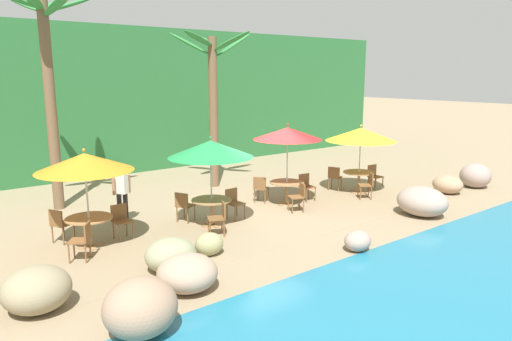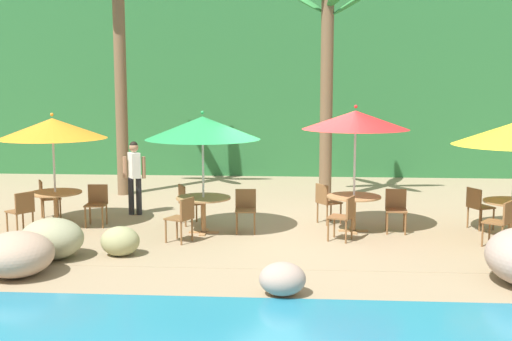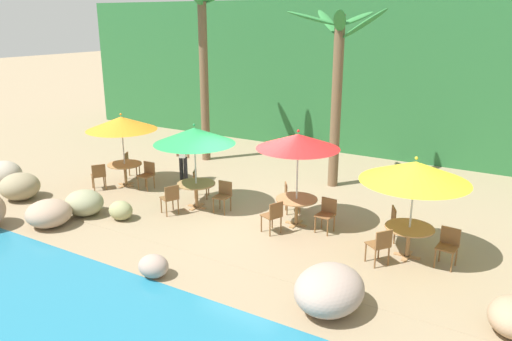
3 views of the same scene
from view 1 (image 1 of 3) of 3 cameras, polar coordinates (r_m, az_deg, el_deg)
ground_plane at (r=14.26m, az=0.39°, el=-5.13°), size 120.00×120.00×0.00m
terrace_deck at (r=14.26m, az=0.39°, el=-5.11°), size 18.00×5.20×0.01m
foliage_backdrop at (r=21.50m, az=-14.70°, el=8.28°), size 28.00×2.40×6.00m
rock_seawall at (r=11.01m, az=1.87°, el=-8.05°), size 17.74×3.34×0.95m
umbrella_orange at (r=11.69m, az=-19.96°, el=0.94°), size 2.24×2.24×2.41m
dining_table_orange at (r=12.03m, az=-19.48°, el=-5.93°), size 1.10×1.10×0.74m
chair_orange_seaward at (r=12.45m, az=-15.96°, el=-5.61°), size 0.44×0.45×0.87m
chair_orange_inland at (r=12.58m, az=-22.58°, el=-5.89°), size 0.58×0.57×0.87m
chair_orange_left at (r=11.26m, az=-20.14°, el=-7.71°), size 0.59×0.59×0.87m
umbrella_green at (r=12.67m, az=-5.50°, el=2.61°), size 2.30×2.30×2.48m
dining_table_green at (r=12.99m, az=-5.37°, el=-4.03°), size 1.10×1.10×0.74m
chair_green_seaward at (r=13.59m, az=-2.70°, el=-3.73°), size 0.45×0.46×0.87m
chair_green_inland at (r=13.39m, az=-8.70°, el=-4.09°), size 0.57×0.57×0.87m
chair_green_left at (r=12.22m, az=-4.43°, el=-5.51°), size 0.57×0.56×0.87m
umbrella_red at (r=14.73m, az=3.83°, el=4.47°), size 2.16×2.16×2.59m
dining_table_red at (r=15.03m, az=3.74°, el=-1.85°), size 1.10×1.10×0.74m
chair_red_seaward at (r=15.63m, az=6.04°, el=-1.74°), size 0.45×0.46×0.87m
chair_red_inland at (r=15.21m, az=0.56°, el=-2.05°), size 0.59×0.59×0.87m
chair_red_left at (r=14.31m, az=5.19°, el=-2.98°), size 0.55×0.55×0.87m
umbrella_yellow at (r=16.68m, az=12.52°, el=4.27°), size 2.41×2.41×2.40m
dining_table_yellow at (r=16.92m, az=12.31°, el=-0.58°), size 1.10×1.10×0.74m
chair_yellow_seaward at (r=17.60m, az=14.04°, el=-0.52°), size 0.45×0.46×0.87m
chair_yellow_inland at (r=17.07m, az=9.45°, el=-0.71°), size 0.57×0.57×0.87m
chair_yellow_left at (r=16.16m, az=13.31°, el=-1.56°), size 0.59×0.59×0.87m
palm_tree_nearest at (r=15.39m, az=-23.85°, el=11.15°), size 2.98×2.84×6.41m
palm_tree_second at (r=17.22m, az=-5.23°, el=10.09°), size 3.09×3.15×5.58m
waiter_in_white at (r=13.57m, az=-15.89°, el=-2.13°), size 0.52×0.39×1.70m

